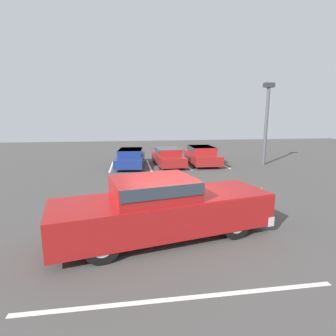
{
  "coord_description": "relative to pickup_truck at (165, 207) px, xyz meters",
  "views": [
    {
      "loc": [
        -1.22,
        -7.25,
        3.42
      ],
      "look_at": [
        0.56,
        4.81,
        1.0
      ],
      "focal_mm": 28.0,
      "sensor_mm": 36.0,
      "label": 1
    }
  ],
  "objects": [
    {
      "name": "ground_plane",
      "position": [
        0.28,
        0.25,
        -0.88
      ],
      "size": [
        60.0,
        60.0,
        0.0
      ],
      "primitive_type": "plane",
      "color": "#4C4947"
    },
    {
      "name": "stall_stripe_a",
      "position": [
        -2.23,
        11.18,
        -0.88
      ],
      "size": [
        0.12,
        4.24,
        0.01
      ],
      "primitive_type": "cube",
      "color": "white",
      "rests_on": "ground_plane"
    },
    {
      "name": "stall_stripe_b",
      "position": [
        0.39,
        11.18,
        -0.88
      ],
      "size": [
        0.12,
        4.24,
        0.01
      ],
      "primitive_type": "cube",
      "color": "white",
      "rests_on": "ground_plane"
    },
    {
      "name": "stall_stripe_c",
      "position": [
        3.0,
        11.18,
        -0.88
      ],
      "size": [
        0.12,
        4.24,
        0.01
      ],
      "primitive_type": "cube",
      "color": "white",
      "rests_on": "ground_plane"
    },
    {
      "name": "stall_stripe_d",
      "position": [
        5.62,
        11.18,
        -0.88
      ],
      "size": [
        0.12,
        4.24,
        0.01
      ],
      "primitive_type": "cube",
      "color": "white",
      "rests_on": "ground_plane"
    },
    {
      "name": "aisle_stripe_foreground",
      "position": [
        -0.02,
        -2.68,
        -0.88
      ],
      "size": [
        6.24,
        0.12,
        0.01
      ],
      "primitive_type": "cube",
      "rotation": [
        0.0,
        0.0,
        1.57
      ],
      "color": "white",
      "rests_on": "ground_plane"
    },
    {
      "name": "pickup_truck",
      "position": [
        0.0,
        0.0,
        0.0
      ],
      "size": [
        6.43,
        3.19,
        1.75
      ],
      "rotation": [
        0.0,
        0.0,
        0.21
      ],
      "color": "#A51919",
      "rests_on": "ground_plane"
    },
    {
      "name": "parked_sedan_a",
      "position": [
        -0.88,
        11.21,
        -0.25
      ],
      "size": [
        2.17,
        4.7,
        1.17
      ],
      "rotation": [
        0.0,
        0.0,
        -1.66
      ],
      "color": "navy",
      "rests_on": "ground_plane"
    },
    {
      "name": "parked_sedan_b",
      "position": [
        1.72,
        11.05,
        -0.24
      ],
      "size": [
        1.97,
        4.31,
        1.21
      ],
      "rotation": [
        0.0,
        0.0,
        -1.51
      ],
      "color": "maroon",
      "rests_on": "ground_plane"
    },
    {
      "name": "parked_sedan_c",
      "position": [
        4.23,
        11.32,
        -0.21
      ],
      "size": [
        1.95,
        4.52,
        1.26
      ],
      "rotation": [
        0.0,
        0.0,
        -1.59
      ],
      "color": "maroon",
      "rests_on": "ground_plane"
    },
    {
      "name": "light_post",
      "position": [
        8.51,
        10.25,
        2.43
      ],
      "size": [
        0.7,
        0.36,
        5.64
      ],
      "color": "#515156",
      "rests_on": "ground_plane"
    },
    {
      "name": "traffic_cone",
      "position": [
        4.26,
        2.47,
        -0.59
      ],
      "size": [
        0.46,
        0.46,
        0.63
      ],
      "color": "black",
      "rests_on": "ground_plane"
    },
    {
      "name": "wheel_stop_curb",
      "position": [
        -0.75,
        14.06,
        -0.81
      ],
      "size": [
        1.69,
        0.2,
        0.14
      ],
      "primitive_type": "cube",
      "color": "#B7B2A8",
      "rests_on": "ground_plane"
    }
  ]
}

